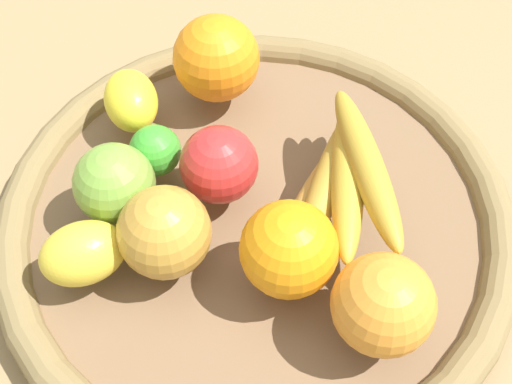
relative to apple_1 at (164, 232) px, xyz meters
name	(u,v)px	position (x,y,z in m)	size (l,w,h in m)	color
ground_plane	(256,230)	(-0.08, -0.04, -0.07)	(2.40, 2.40, 0.00)	#91754D
basket	(256,219)	(-0.08, -0.04, -0.06)	(0.44, 0.44, 0.04)	brown
apple_1	(164,232)	(0.00, 0.00, 0.00)	(0.07, 0.07, 0.07)	#BF8A33
orange_1	(289,249)	(-0.09, 0.03, 0.00)	(0.07, 0.07, 0.07)	orange
lime_0	(155,151)	(0.00, -0.09, -0.01)	(0.04, 0.04, 0.04)	green
orange_0	(216,58)	(-0.06, -0.18, 0.00)	(0.08, 0.08, 0.08)	orange
apple_2	(219,165)	(-0.05, -0.06, 0.00)	(0.07, 0.07, 0.07)	red
orange_2	(383,305)	(-0.15, 0.09, 0.00)	(0.07, 0.07, 0.07)	orange
banana_bunch	(341,178)	(-0.14, -0.03, 0.00)	(0.12, 0.17, 0.06)	#BA8A39
lemon_0	(131,101)	(0.02, -0.15, -0.01)	(0.06, 0.05, 0.05)	yellow
lemon_1	(83,253)	(0.06, 0.00, -0.01)	(0.07, 0.05, 0.05)	yellow
apple_0	(114,184)	(0.04, -0.05, 0.00)	(0.07, 0.07, 0.07)	#77A43C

